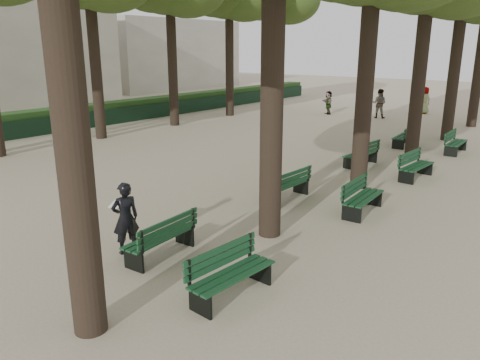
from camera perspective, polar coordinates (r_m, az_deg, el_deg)
The scene contains 16 objects.
ground at distance 10.28m, azimuth -13.25°, elevation -9.53°, with size 120.00×120.00×0.00m, color tan.
bench_left_0 at distance 10.22m, azimuth -9.66°, elevation -7.79°, with size 0.69×1.84×0.92m.
bench_left_1 at distance 13.80m, azimuth 5.63°, elevation -1.29°, with size 0.65×1.82×0.92m.
bench_left_2 at distance 18.26m, azimuth 14.47°, elevation 2.56°, with size 0.75×1.85×0.92m.
bench_left_3 at distance 22.41m, azimuth 19.22°, elevation 4.60°, with size 0.72×1.84×0.92m.
bench_right_0 at distance 8.57m, azimuth -0.96°, elevation -12.46°, with size 0.70×1.84×0.92m.
bench_right_1 at distance 13.05m, azimuth 14.74°, elevation -2.78°, with size 0.67×1.83×0.92m.
bench_right_2 at distance 16.98m, azimuth 20.66°, elevation 1.03°, with size 0.71×1.84×0.92m.
bench_right_3 at distance 21.75m, azimuth 24.80°, elevation 3.69°, with size 0.60×1.81×0.92m.
man_with_map at distance 10.37m, azimuth -13.80°, elevation -4.53°, with size 0.70×0.71×1.60m.
pedestrian_d at distance 33.91m, azimuth 21.58°, elevation 9.02°, with size 0.87×0.36×1.78m, color #262628.
pedestrian_e at distance 31.90m, azimuth 10.71°, elevation 9.26°, with size 1.42×0.31×1.53m, color #262628.
pedestrian_a at distance 30.91m, azimuth 16.62°, elevation 8.92°, with size 0.88×0.36×1.81m, color #262628.
fence at distance 28.18m, azimuth -15.23°, elevation 7.47°, with size 0.08×42.00×0.90m, color black.
hedge at distance 28.72m, azimuth -16.11°, elevation 7.86°, with size 1.20×42.00×1.20m, color #1D4216.
building_far at distance 53.89m, azimuth -10.83°, elevation 14.81°, with size 12.00×16.00×7.00m, color #B7B2A3.
Camera 1 is at (7.39, -5.66, 4.36)m, focal length 35.00 mm.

